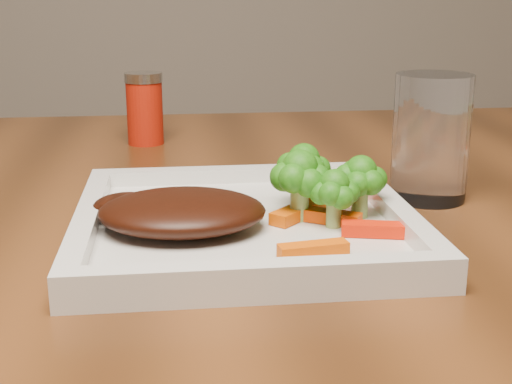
{
  "coord_description": "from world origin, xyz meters",
  "views": [
    {
      "loc": [
        0.01,
        -0.57,
        0.95
      ],
      "look_at": [
        0.07,
        -0.02,
        0.79
      ],
      "focal_mm": 50.0,
      "sensor_mm": 36.0,
      "label": 1
    }
  ],
  "objects": [
    {
      "name": "carrot_5",
      "position": [
        0.13,
        -0.03,
        0.77
      ],
      "size": [
        0.05,
        0.04,
        0.01
      ],
      "primitive_type": "cube",
      "rotation": [
        0.0,
        0.0,
        -0.55
      ],
      "color": "#E64403",
      "rests_on": "plate"
    },
    {
      "name": "carrot_1",
      "position": [
        0.16,
        -0.07,
        0.77
      ],
      "size": [
        0.06,
        0.03,
        0.01
      ],
      "primitive_type": "cube",
      "rotation": [
        0.0,
        0.0,
        -0.23
      ],
      "color": "red",
      "rests_on": "plate"
    },
    {
      "name": "carrot_6",
      "position": [
        0.11,
        -0.02,
        0.77
      ],
      "size": [
        0.05,
        0.06,
        0.01
      ],
      "primitive_type": "cube",
      "rotation": [
        0.0,
        0.0,
        0.81
      ],
      "color": "#D44D03",
      "rests_on": "plate"
    },
    {
      "name": "carrot_3",
      "position": [
        0.17,
        0.03,
        0.77
      ],
      "size": [
        0.06,
        0.03,
        0.01
      ],
      "primitive_type": "cube",
      "rotation": [
        0.0,
        0.0,
        0.25
      ],
      "color": "red",
      "rests_on": "plate"
    },
    {
      "name": "carrot_0",
      "position": [
        0.11,
        -0.11,
        0.77
      ],
      "size": [
        0.05,
        0.02,
        0.01
      ],
      "primitive_type": "cube",
      "rotation": [
        0.0,
        0.0,
        0.15
      ],
      "color": "#D95003",
      "rests_on": "plate"
    },
    {
      "name": "spice_shaker",
      "position": [
        -0.03,
        0.34,
        0.8
      ],
      "size": [
        0.06,
        0.06,
        0.09
      ],
      "primitive_type": "cylinder",
      "rotation": [
        0.0,
        0.0,
        -0.35
      ],
      "color": "#9E1708",
      "rests_on": "dining_table"
    },
    {
      "name": "broccoli_2",
      "position": [
        0.14,
        -0.04,
        0.79
      ],
      "size": [
        0.05,
        0.05,
        0.06
      ],
      "primitive_type": null,
      "rotation": [
        0.0,
        0.0,
        -0.27
      ],
      "color": "#2C6911",
      "rests_on": "plate"
    },
    {
      "name": "drinking_glass",
      "position": [
        0.25,
        0.06,
        0.81
      ],
      "size": [
        0.08,
        0.08,
        0.12
      ],
      "primitive_type": "cylinder",
      "rotation": [
        0.0,
        0.0,
        -0.06
      ],
      "color": "white",
      "rests_on": "dining_table"
    },
    {
      "name": "plate",
      "position": [
        0.06,
        -0.02,
        0.76
      ],
      "size": [
        0.27,
        0.27,
        0.01
      ],
      "primitive_type": "cube",
      "color": "silver",
      "rests_on": "dining_table"
    },
    {
      "name": "broccoli_0",
      "position": [
        0.12,
        0.01,
        0.8
      ],
      "size": [
        0.07,
        0.07,
        0.07
      ],
      "primitive_type": null,
      "rotation": [
        0.0,
        0.0,
        -0.35
      ],
      "color": "#306010",
      "rests_on": "plate"
    },
    {
      "name": "broccoli_1",
      "position": [
        0.16,
        -0.02,
        0.79
      ],
      "size": [
        0.06,
        0.06,
        0.06
      ],
      "primitive_type": null,
      "rotation": [
        0.0,
        0.0,
        -0.21
      ],
      "color": "#186B11",
      "rests_on": "plate"
    },
    {
      "name": "broccoli_3",
      "position": [
        0.11,
        -0.02,
        0.79
      ],
      "size": [
        0.07,
        0.07,
        0.06
      ],
      "primitive_type": null,
      "rotation": [
        0.0,
        0.0,
        -0.44
      ],
      "color": "#267513",
      "rests_on": "plate"
    },
    {
      "name": "steak",
      "position": [
        0.01,
        -0.04,
        0.78
      ],
      "size": [
        0.14,
        0.11,
        0.03
      ],
      "primitive_type": "ellipsoid",
      "rotation": [
        0.0,
        0.0,
        -0.07
      ],
      "color": "black",
      "rests_on": "plate"
    }
  ]
}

